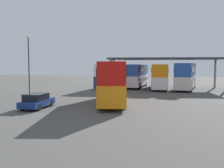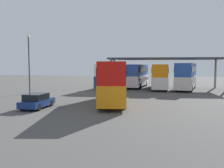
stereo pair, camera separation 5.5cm
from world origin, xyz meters
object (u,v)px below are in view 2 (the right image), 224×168
(double_decker_far_right, at_px, (159,76))
(double_decker_near_canopy, at_px, (113,75))
(parked_hatchback, at_px, (37,101))
(double_decker_mid_row, at_px, (137,75))
(double_decker_end_of_row, at_px, (186,75))
(double_decker_main, at_px, (112,81))
(lamppost_tall, at_px, (29,57))

(double_decker_far_right, bearing_deg, double_decker_near_canopy, 83.67)
(parked_hatchback, relative_size, double_decker_near_canopy, 0.35)
(double_decker_near_canopy, distance_m, double_decker_mid_row, 4.59)
(parked_hatchback, relative_size, double_decker_end_of_row, 0.35)
(double_decker_main, height_order, double_decker_end_of_row, double_decker_end_of_row)
(double_decker_main, height_order, double_decker_mid_row, double_decker_main)
(double_decker_main, bearing_deg, double_decker_mid_row, -12.83)
(double_decker_near_canopy, height_order, lamppost_tall, lamppost_tall)
(double_decker_near_canopy, xyz_separation_m, lamppost_tall, (-9.42, -10.84, 2.78))
(double_decker_near_canopy, bearing_deg, double_decker_main, -161.35)
(double_decker_mid_row, distance_m, double_decker_far_right, 4.81)
(parked_hatchback, height_order, lamppost_tall, lamppost_tall)
(double_decker_main, relative_size, double_decker_near_canopy, 0.92)
(double_decker_mid_row, bearing_deg, parked_hatchback, 169.21)
(parked_hatchback, height_order, double_decker_near_canopy, double_decker_near_canopy)
(double_decker_main, bearing_deg, double_decker_near_canopy, 0.33)
(double_decker_end_of_row, bearing_deg, lamppost_tall, 125.82)
(double_decker_near_canopy, bearing_deg, double_decker_far_right, -86.89)
(lamppost_tall, bearing_deg, double_decker_main, -24.81)
(double_decker_near_canopy, height_order, double_decker_mid_row, double_decker_near_canopy)
(double_decker_main, distance_m, double_decker_near_canopy, 17.40)
(double_decker_main, height_order, lamppost_tall, lamppost_tall)
(double_decker_near_canopy, bearing_deg, double_decker_mid_row, -54.11)
(double_decker_far_right, xyz_separation_m, lamppost_tall, (-17.38, -10.46, 2.82))
(double_decker_mid_row, bearing_deg, double_decker_near_canopy, 123.89)
(parked_hatchback, relative_size, lamppost_tall, 0.48)
(double_decker_near_canopy, xyz_separation_m, double_decker_far_right, (7.97, -0.38, -0.05))
(parked_hatchback, height_order, double_decker_far_right, double_decker_far_right)
(double_decker_end_of_row, distance_m, lamppost_tall, 24.32)
(double_decker_near_canopy, bearing_deg, double_decker_end_of_row, -85.31)
(double_decker_far_right, bearing_deg, lamppost_tall, 117.46)
(double_decker_near_canopy, relative_size, double_decker_mid_row, 1.04)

